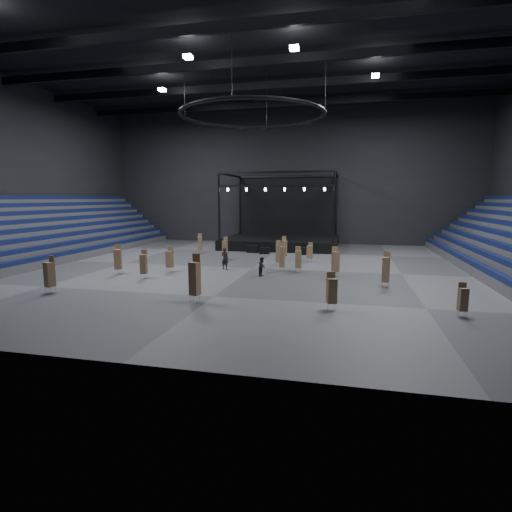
% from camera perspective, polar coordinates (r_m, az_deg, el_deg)
% --- Properties ---
extents(floor, '(50.00, 50.00, 0.00)m').
position_cam_1_polar(floor, '(35.21, -0.51, -1.76)').
color(floor, '#505053').
rests_on(floor, ground).
extents(ceiling, '(50.00, 42.00, 0.20)m').
position_cam_1_polar(ceiling, '(36.64, -0.55, 27.17)').
color(ceiling, black).
rests_on(ceiling, wall_back).
extents(wall_back, '(50.00, 0.20, 18.00)m').
position_cam_1_polar(wall_back, '(55.38, 4.62, 11.22)').
color(wall_back, black).
rests_on(wall_back, ground).
extents(wall_front, '(50.00, 0.20, 18.00)m').
position_cam_1_polar(wall_front, '(15.32, -20.14, 18.57)').
color(wall_front, black).
rests_on(wall_front, ground).
extents(wall_left, '(0.20, 42.00, 18.00)m').
position_cam_1_polar(wall_left, '(47.30, -32.05, 10.51)').
color(wall_left, black).
rests_on(wall_left, ground).
extents(bleachers_left, '(7.20, 40.00, 6.40)m').
position_cam_1_polar(bleachers_left, '(46.00, -29.54, 1.71)').
color(bleachers_left, '#4A4A4D').
rests_on(bleachers_left, floor).
extents(stage, '(14.00, 10.00, 9.20)m').
position_cam_1_polar(stage, '(50.82, 3.75, 2.97)').
color(stage, black).
rests_on(stage, floor).
extents(truss_ring, '(12.30, 12.30, 5.15)m').
position_cam_1_polar(truss_ring, '(35.34, -0.53, 19.48)').
color(truss_ring, black).
rests_on(truss_ring, ceiling).
extents(roof_girders, '(49.00, 30.35, 0.70)m').
position_cam_1_polar(roof_girders, '(36.39, -0.54, 25.98)').
color(roof_girders, black).
rests_on(roof_girders, ceiling).
extents(floodlights, '(28.60, 16.60, 0.25)m').
position_cam_1_polar(floodlights, '(32.52, -2.38, 27.04)').
color(floodlights, white).
rests_on(floodlights, roof_girders).
extents(flight_case_left, '(1.27, 0.65, 0.84)m').
position_cam_1_polar(flight_case_left, '(45.24, -0.48, 1.02)').
color(flight_case_left, black).
rests_on(flight_case_left, floor).
extents(flight_case_mid, '(1.14, 0.64, 0.73)m').
position_cam_1_polar(flight_case_mid, '(44.20, 1.21, 0.77)').
color(flight_case_mid, black).
rests_on(flight_case_mid, floor).
extents(flight_case_right, '(1.22, 0.63, 0.80)m').
position_cam_1_polar(flight_case_right, '(43.87, 6.81, 0.71)').
color(flight_case_right, black).
rests_on(flight_case_right, floor).
extents(chair_stack_0, '(0.59, 0.59, 2.23)m').
position_cam_1_polar(chair_stack_0, '(44.97, -8.02, 1.86)').
color(chair_stack_0, silver).
rests_on(chair_stack_0, floor).
extents(chair_stack_1, '(0.63, 0.63, 2.90)m').
position_cam_1_polar(chair_stack_1, '(23.87, -8.73, -3.07)').
color(chair_stack_1, silver).
rests_on(chair_stack_1, floor).
extents(chair_stack_2, '(0.63, 0.63, 2.12)m').
position_cam_1_polar(chair_stack_2, '(22.31, 10.76, -4.81)').
color(chair_stack_2, silver).
rests_on(chair_stack_2, floor).
extents(chair_stack_3, '(0.55, 0.55, 2.52)m').
position_cam_1_polar(chair_stack_3, '(28.92, 18.07, -1.78)').
color(chair_stack_3, silver).
rests_on(chair_stack_3, floor).
extents(chair_stack_4, '(0.67, 0.67, 2.44)m').
position_cam_1_polar(chair_stack_4, '(29.08, -27.40, -2.26)').
color(chair_stack_4, silver).
rests_on(chair_stack_4, floor).
extents(chair_stack_5, '(0.66, 0.66, 2.38)m').
position_cam_1_polar(chair_stack_5, '(31.84, 11.28, -0.71)').
color(chair_stack_5, silver).
rests_on(chair_stack_5, floor).
extents(chair_stack_6, '(0.59, 0.59, 2.38)m').
position_cam_1_polar(chair_stack_6, '(39.87, 4.08, 1.18)').
color(chair_stack_6, silver).
rests_on(chair_stack_6, floor).
extents(chair_stack_7, '(0.54, 0.54, 2.53)m').
position_cam_1_polar(chair_stack_7, '(33.57, 3.72, -0.04)').
color(chair_stack_7, silver).
rests_on(chair_stack_7, floor).
extents(chair_stack_8, '(0.48, 0.48, 1.82)m').
position_cam_1_polar(chair_stack_8, '(23.34, 27.45, -5.45)').
color(chair_stack_8, silver).
rests_on(chair_stack_8, floor).
extents(chair_stack_9, '(0.69, 0.69, 2.43)m').
position_cam_1_polar(chair_stack_9, '(34.08, -19.13, -0.37)').
color(chair_stack_9, silver).
rests_on(chair_stack_9, floor).
extents(chair_stack_10, '(0.58, 0.58, 1.92)m').
position_cam_1_polar(chair_stack_10, '(38.74, 7.68, 0.64)').
color(chair_stack_10, silver).
rests_on(chair_stack_10, floor).
extents(chair_stack_11, '(0.52, 0.52, 2.11)m').
position_cam_1_polar(chair_stack_11, '(33.99, -12.24, -0.37)').
color(chair_stack_11, silver).
rests_on(chair_stack_11, floor).
extents(chair_stack_12, '(0.51, 0.51, 2.22)m').
position_cam_1_polar(chair_stack_12, '(31.80, -15.76, -1.04)').
color(chair_stack_12, silver).
rests_on(chair_stack_12, floor).
extents(chair_stack_13, '(0.53, 0.53, 2.36)m').
position_cam_1_polar(chair_stack_13, '(36.12, 3.19, 0.44)').
color(chair_stack_13, silver).
rests_on(chair_stack_13, floor).
extents(chair_stack_14, '(0.57, 0.57, 2.19)m').
position_cam_1_polar(chair_stack_14, '(33.22, 6.05, -0.39)').
color(chair_stack_14, silver).
rests_on(chair_stack_14, floor).
extents(chair_stack_15, '(0.50, 0.50, 2.28)m').
position_cam_1_polar(chair_stack_15, '(40.14, -4.45, 1.17)').
color(chair_stack_15, silver).
rests_on(chair_stack_15, floor).
extents(man_center, '(0.79, 0.63, 1.90)m').
position_cam_1_polar(man_center, '(34.65, -4.47, -0.35)').
color(man_center, black).
rests_on(man_center, floor).
extents(crew_member, '(0.71, 0.84, 1.54)m').
position_cam_1_polar(crew_member, '(31.48, 0.90, -1.53)').
color(crew_member, black).
rests_on(crew_member, floor).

